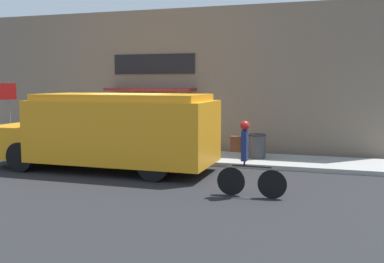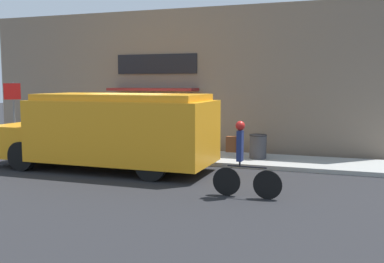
% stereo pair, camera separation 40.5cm
% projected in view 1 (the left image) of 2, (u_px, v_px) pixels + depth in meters
% --- Properties ---
extents(ground_plane, '(70.00, 70.00, 0.00)m').
position_uv_depth(ground_plane, '(137.00, 162.00, 14.80)').
color(ground_plane, '#232326').
extents(sidewalk, '(28.00, 2.27, 0.13)m').
position_uv_depth(sidewalk, '(150.00, 155.00, 15.87)').
color(sidewalk, '#999993').
rests_on(sidewalk, ground_plane).
extents(storefront, '(15.56, 1.02, 5.33)m').
position_uv_depth(storefront, '(165.00, 81.00, 17.01)').
color(storefront, '#756656').
rests_on(storefront, ground_plane).
extents(school_bus, '(6.81, 2.79, 2.28)m').
position_uv_depth(school_bus, '(111.00, 130.00, 13.29)').
color(school_bus, orange).
rests_on(school_bus, ground_plane).
extents(cyclist, '(1.62, 0.22, 1.75)m').
position_uv_depth(cyclist, '(246.00, 160.00, 10.26)').
color(cyclist, black).
rests_on(cyclist, ground_plane).
extents(stop_sign_post, '(0.45, 0.45, 2.49)m').
position_uv_depth(stop_sign_post, '(9.00, 104.00, 16.59)').
color(stop_sign_post, slate).
rests_on(stop_sign_post, sidewalk).
extents(trash_bin, '(0.57, 0.57, 0.79)m').
position_uv_depth(trash_bin, '(257.00, 146.00, 14.72)').
color(trash_bin, '#38383D').
rests_on(trash_bin, sidewalk).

